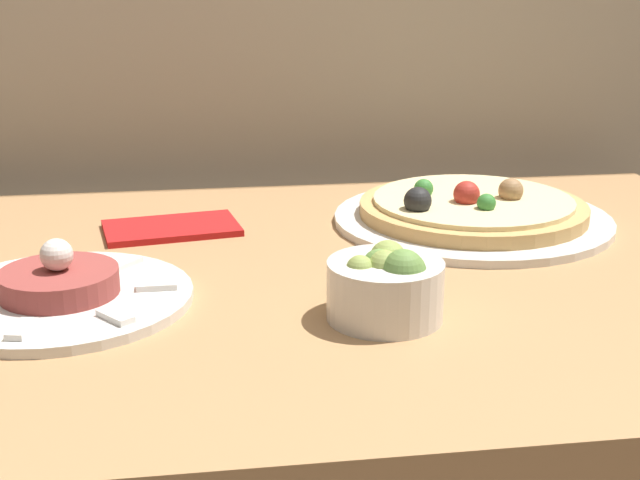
# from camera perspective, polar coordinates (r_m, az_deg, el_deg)

# --- Properties ---
(dining_table) EXTENTS (1.19, 0.75, 0.79)m
(dining_table) POSITION_cam_1_polar(r_m,az_deg,el_deg) (1.01, -2.50, -8.56)
(dining_table) COLOR #AD7F51
(dining_table) RESTS_ON ground_plane
(pizza_plate) EXTENTS (0.35, 0.35, 0.06)m
(pizza_plate) POSITION_cam_1_polar(r_m,az_deg,el_deg) (1.15, 9.70, 1.82)
(pizza_plate) COLOR silver
(pizza_plate) RESTS_ON dining_table
(tartare_plate) EXTENTS (0.26, 0.26, 0.07)m
(tartare_plate) POSITION_cam_1_polar(r_m,az_deg,el_deg) (0.91, -16.30, -3.20)
(tartare_plate) COLOR silver
(tartare_plate) RESTS_ON dining_table
(small_bowl) EXTENTS (0.11, 0.11, 0.07)m
(small_bowl) POSITION_cam_1_polar(r_m,az_deg,el_deg) (0.83, 4.29, -2.86)
(small_bowl) COLOR silver
(small_bowl) RESTS_ON dining_table
(napkin) EXTENTS (0.18, 0.12, 0.01)m
(napkin) POSITION_cam_1_polar(r_m,az_deg,el_deg) (1.12, -9.49, 0.76)
(napkin) COLOR red
(napkin) RESTS_ON dining_table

